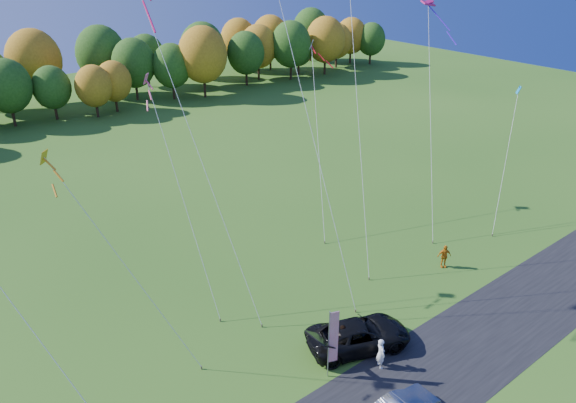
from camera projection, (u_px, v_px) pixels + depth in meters
ground at (355, 349)px, 31.69m from camera, size 160.00×160.00×0.00m
asphalt_strip at (410, 389)px, 28.88m from camera, size 90.00×6.00×0.01m
tree_line at (42, 122)px, 70.29m from camera, size 116.00×12.00×10.00m
black_suv at (359, 335)px, 31.50m from camera, size 6.49×4.65×1.64m
person_tailgate_a at (381, 353)px, 30.01m from camera, size 0.63×0.76×1.80m
person_tailgate_b at (342, 338)px, 31.24m from camera, size 0.67×0.84×1.69m
person_east at (444, 256)px, 39.16m from camera, size 1.08×0.85×1.72m
feather_flag at (333, 337)px, 28.68m from camera, size 0.52×0.24×4.18m
kite_delta_blue at (191, 132)px, 31.26m from camera, size 3.88×10.22×22.75m
kite_parafoil_orange at (353, 36)px, 36.83m from camera, size 7.22×11.30×30.68m
kite_delta_red at (298, 68)px, 33.00m from camera, size 2.42×11.26×24.91m
kite_parafoil_rainbow at (431, 120)px, 43.13m from camera, size 7.22×7.67×16.88m
kite_diamond_yellow at (128, 269)px, 27.98m from camera, size 5.19×5.40×12.53m
kite_diamond_green at (61, 370)px, 23.58m from camera, size 3.50×6.37×9.64m
kite_diamond_white at (318, 140)px, 43.44m from camera, size 5.21×7.75×13.98m
kite_diamond_pink at (177, 178)px, 33.09m from camera, size 1.03×7.12×14.17m
kite_diamond_blue_low at (506, 161)px, 44.10m from camera, size 6.36×3.66×10.59m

